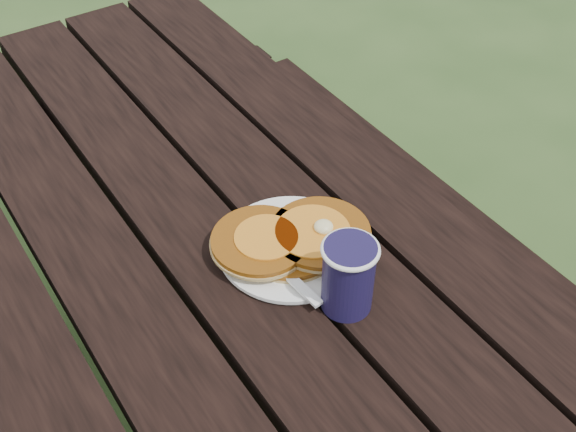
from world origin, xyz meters
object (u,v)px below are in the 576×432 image
plate (291,248)px  pancake_stack (292,238)px  coffee_cup (348,273)px  picnic_table (251,428)px

plate → pancake_stack: pancake_stack is taller
coffee_cup → pancake_stack: bearing=91.8°
pancake_stack → coffee_cup: size_ratio=2.05×
picnic_table → pancake_stack: 0.42m
picnic_table → coffee_cup: bearing=-44.9°
picnic_table → plate: bearing=12.7°
plate → pancake_stack: (0.00, -0.00, 0.02)m
pancake_stack → coffee_cup: (0.00, -0.13, 0.04)m
plate → pancake_stack: bearing=-20.5°
pancake_stack → coffee_cup: bearing=-88.2°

